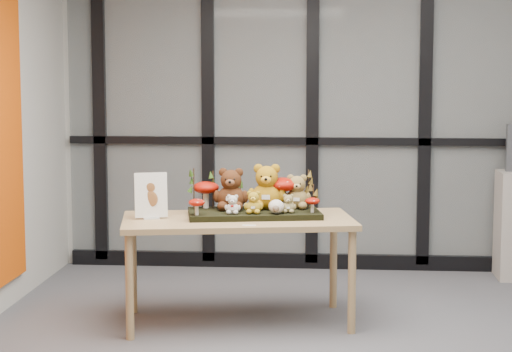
# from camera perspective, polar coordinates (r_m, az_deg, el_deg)

# --- Properties ---
(room_shell) EXTENTS (5.00, 5.00, 5.00)m
(room_shell) POSITION_cam_1_polar(r_m,az_deg,el_deg) (5.04, 8.12, 7.04)
(room_shell) COLOR #B0AEA6
(room_shell) RESTS_ON floor
(glass_partition) EXTENTS (4.90, 0.06, 2.78)m
(glass_partition) POSITION_cam_1_polar(r_m,az_deg,el_deg) (7.51, 6.95, 4.92)
(glass_partition) COLOR #2D383F
(glass_partition) RESTS_ON floor
(display_table) EXTENTS (1.57, 0.98, 0.69)m
(display_table) POSITION_cam_1_polar(r_m,az_deg,el_deg) (5.94, -1.12, -3.24)
(display_table) COLOR #A27F58
(display_table) RESTS_ON floor
(diorama_tray) EXTENTS (0.90, 0.56, 0.04)m
(diorama_tray) POSITION_cam_1_polar(r_m,az_deg,el_deg) (5.99, -0.12, -2.32)
(diorama_tray) COLOR black
(diorama_tray) RESTS_ON display_table
(bear_pooh_yellow) EXTENTS (0.28, 0.27, 0.33)m
(bear_pooh_yellow) POSITION_cam_1_polar(r_m,az_deg,el_deg) (6.04, 0.67, -0.51)
(bear_pooh_yellow) COLOR #A97611
(bear_pooh_yellow) RESTS_ON diorama_tray
(bear_brown_medium) EXTENTS (0.26, 0.24, 0.30)m
(bear_brown_medium) POSITION_cam_1_polar(r_m,az_deg,el_deg) (6.02, -1.54, -0.66)
(bear_brown_medium) COLOR #44210F
(bear_brown_medium) RESTS_ON diorama_tray
(bear_tan_back) EXTENTS (0.22, 0.20, 0.25)m
(bear_tan_back) POSITION_cam_1_polar(r_m,az_deg,el_deg) (6.08, 2.54, -0.85)
(bear_tan_back) COLOR olive
(bear_tan_back) RESTS_ON diorama_tray
(bear_small_yellow) EXTENTS (0.14, 0.13, 0.16)m
(bear_small_yellow) POSITION_cam_1_polar(r_m,az_deg,el_deg) (5.87, -0.15, -1.55)
(bear_small_yellow) COLOR #AD891C
(bear_small_yellow) RESTS_ON diorama_tray
(bear_white_bow) EXTENTS (0.12, 0.11, 0.14)m
(bear_white_bow) POSITION_cam_1_polar(r_m,az_deg,el_deg) (5.85, -1.45, -1.69)
(bear_white_bow) COLOR silver
(bear_white_bow) RESTS_ON diorama_tray
(bear_beige_small) EXTENTS (0.12, 0.11, 0.13)m
(bear_beige_small) POSITION_cam_1_polar(r_m,az_deg,el_deg) (5.90, 2.01, -1.63)
(bear_beige_small) COLOR olive
(bear_beige_small) RESTS_ON diorama_tray
(plush_cream_hedgehog) EXTENTS (0.09, 0.08, 0.10)m
(plush_cream_hedgehog) POSITION_cam_1_polar(r_m,az_deg,el_deg) (5.86, 1.26, -1.85)
(plush_cream_hedgehog) COLOR silver
(plush_cream_hedgehog) RESTS_ON diorama_tray
(mushroom_back_left) EXTENTS (0.17, 0.17, 0.19)m
(mushroom_back_left) POSITION_cam_1_polar(r_m,az_deg,el_deg) (6.10, -3.10, -1.08)
(mushroom_back_left) COLOR #900E04
(mushroom_back_left) RESTS_ON diorama_tray
(mushroom_back_right) EXTENTS (0.20, 0.20, 0.22)m
(mushroom_back_right) POSITION_cam_1_polar(r_m,az_deg,el_deg) (6.09, 1.68, -0.94)
(mushroom_back_right) COLOR #900E04
(mushroom_back_right) RESTS_ON diorama_tray
(mushroom_front_left) EXTENTS (0.10, 0.10, 0.11)m
(mushroom_front_left) POSITION_cam_1_polar(r_m,az_deg,el_deg) (5.82, -3.67, -1.86)
(mushroom_front_left) COLOR #900E04
(mushroom_front_left) RESTS_ON diorama_tray
(mushroom_front_right) EXTENTS (0.09, 0.09, 0.10)m
(mushroom_front_right) POSITION_cam_1_polar(r_m,az_deg,el_deg) (5.92, 3.49, -1.75)
(mushroom_front_right) COLOR #900E04
(mushroom_front_right) RESTS_ON diorama_tray
(sprig_green_far_left) EXTENTS (0.05, 0.05, 0.27)m
(sprig_green_far_left) POSITION_cam_1_polar(r_m,az_deg,el_deg) (6.05, -3.84, -0.78)
(sprig_green_far_left) COLOR #13330B
(sprig_green_far_left) RESTS_ON diorama_tray
(sprig_green_mid_left) EXTENTS (0.05, 0.05, 0.25)m
(sprig_green_mid_left) POSITION_cam_1_polar(r_m,az_deg,el_deg) (6.10, -2.66, -0.82)
(sprig_green_mid_left) COLOR #13330B
(sprig_green_mid_left) RESTS_ON diorama_tray
(sprig_dry_far_right) EXTENTS (0.05, 0.05, 0.25)m
(sprig_dry_far_right) POSITION_cam_1_polar(r_m,az_deg,el_deg) (6.10, 3.25, -0.79)
(sprig_dry_far_right) COLOR brown
(sprig_dry_far_right) RESTS_ON diorama_tray
(sprig_dry_mid_right) EXTENTS (0.05, 0.05, 0.17)m
(sprig_dry_mid_right) POSITION_cam_1_polar(r_m,az_deg,el_deg) (6.00, 3.55, -1.31)
(sprig_dry_mid_right) COLOR brown
(sprig_dry_mid_right) RESTS_ON diorama_tray
(sprig_green_centre) EXTENTS (0.05, 0.05, 0.17)m
(sprig_green_centre) POSITION_cam_1_polar(r_m,az_deg,el_deg) (6.13, -0.97, -1.14)
(sprig_green_centre) COLOR #13330B
(sprig_green_centre) RESTS_ON diorama_tray
(sign_holder) EXTENTS (0.21, 0.09, 0.30)m
(sign_holder) POSITION_cam_1_polar(r_m,az_deg,el_deg) (5.91, -6.48, -1.33)
(sign_holder) COLOR silver
(sign_holder) RESTS_ON display_table
(label_card) EXTENTS (0.08, 0.03, 0.00)m
(label_card) POSITION_cam_1_polar(r_m,az_deg,el_deg) (5.64, -0.43, -3.05)
(label_card) COLOR white
(label_card) RESTS_ON display_table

